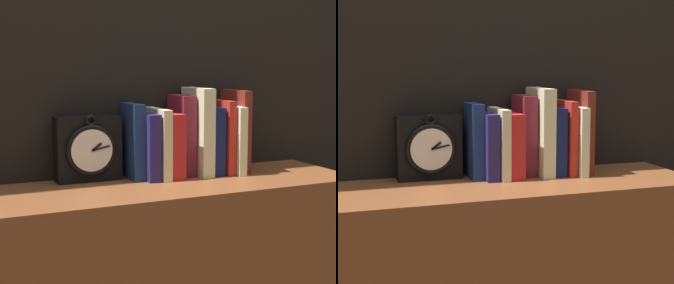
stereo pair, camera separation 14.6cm
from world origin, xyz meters
The scene contains 12 objects.
wall_back centered at (0.00, 0.19, 1.30)m, with size 6.00×0.05×2.60m.
clock centered at (-0.18, 0.12, 0.91)m, with size 0.18×0.07×0.18m.
book_slot0_navy centered at (-0.06, 0.10, 0.93)m, with size 0.03×0.11×0.21m.
book_slot1_navy centered at (-0.03, 0.08, 0.91)m, with size 0.03×0.14×0.18m.
book_slot2_cream centered at (0.01, 0.08, 0.92)m, with size 0.03×0.14×0.19m.
book_slot3_red centered at (0.04, 0.08, 0.91)m, with size 0.04×0.14×0.18m.
book_slot4_maroon centered at (0.09, 0.10, 0.94)m, with size 0.04×0.11×0.23m.
book_slot5_cream centered at (0.13, 0.08, 0.95)m, with size 0.04×0.14×0.25m.
book_slot6_navy centered at (0.17, 0.08, 0.92)m, with size 0.03×0.14×0.19m.
book_slot7_red centered at (0.20, 0.08, 0.93)m, with size 0.02×0.15×0.21m.
book_slot8_cream centered at (0.23, 0.07, 0.92)m, with size 0.02×0.16×0.19m.
book_slot9_maroon centered at (0.25, 0.08, 0.94)m, with size 0.02×0.14×0.24m.
Camera 1 is at (-0.59, -1.32, 1.14)m, focal length 60.00 mm.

